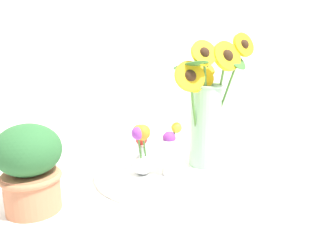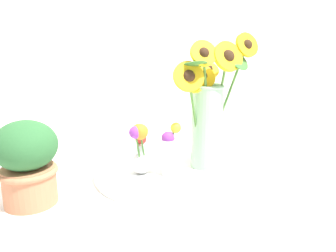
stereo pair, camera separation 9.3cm
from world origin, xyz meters
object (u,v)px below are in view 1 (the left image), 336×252
object	(u,v)px
serving_tray	(168,172)
vase_bulb_right	(141,148)
mason_jar_sunflowers	(206,107)
potted_plant	(30,166)
vase_small_center	(173,152)

from	to	relation	value
serving_tray	vase_bulb_right	distance (m)	0.12
vase_bulb_right	serving_tray	bearing A→B (deg)	3.91
mason_jar_sunflowers	vase_bulb_right	xyz separation A→B (m)	(-0.20, 0.02, -0.10)
serving_tray	mason_jar_sunflowers	bearing A→B (deg)	-12.56
serving_tray	potted_plant	distance (m)	0.39
vase_small_center	mason_jar_sunflowers	bearing A→B (deg)	6.05
mason_jar_sunflowers	potted_plant	distance (m)	0.49
mason_jar_sunflowers	vase_small_center	bearing A→B (deg)	-173.95
serving_tray	vase_small_center	world-z (taller)	vase_small_center
mason_jar_sunflowers	vase_small_center	xyz separation A→B (m)	(-0.11, -0.01, -0.11)
vase_small_center	potted_plant	bearing A→B (deg)	-179.92
serving_tray	mason_jar_sunflowers	xyz separation A→B (m)	(0.11, -0.02, 0.19)
vase_small_center	vase_bulb_right	distance (m)	0.09
vase_small_center	vase_bulb_right	bearing A→B (deg)	159.43
serving_tray	potted_plant	world-z (taller)	potted_plant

